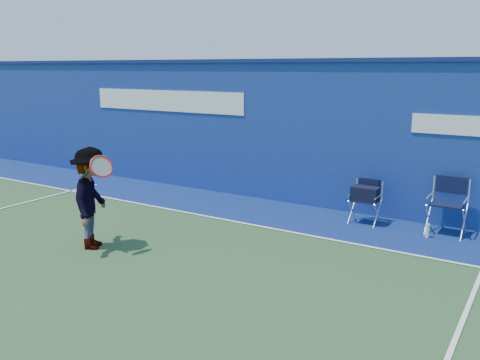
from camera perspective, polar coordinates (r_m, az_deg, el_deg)
The scene contains 8 objects.
ground at distance 7.54m, azimuth -14.98°, elevation -10.58°, with size 80.00×80.00×0.00m, color #2C4C28.
stadium_wall at distance 11.21m, azimuth 4.27°, elevation 5.59°, with size 24.00×0.50×3.08m.
out_of_bounds_strip at distance 10.57m, azimuth 1.37°, elevation -3.37°, with size 24.00×1.80×0.01m, color navy.
court_lines at distance 7.92m, azimuth -11.79°, elevation -9.17°, with size 24.00×12.00×0.01m.
directors_chair_left at distance 9.89m, azimuth 13.86°, elevation -2.76°, with size 0.49×0.46×0.84m.
directors_chair_right at distance 9.72m, azimuth 22.15°, elevation -3.85°, with size 0.60×0.54×1.00m.
water_bottle at distance 9.44m, azimuth 20.30°, elevation -5.38°, with size 0.07×0.07×0.25m, color white.
tennis_player at distance 8.56m, azimuth -16.33°, elevation -1.97°, with size 1.10×1.24×1.66m.
Camera 1 is at (5.16, -4.66, 2.91)m, focal length 38.00 mm.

